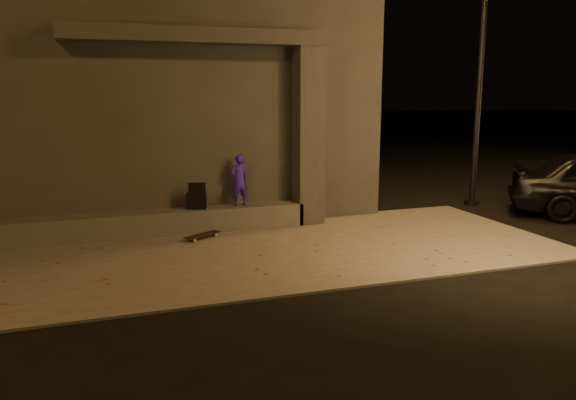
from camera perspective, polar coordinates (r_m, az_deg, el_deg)
name	(u,v)px	position (r m, az deg, el deg)	size (l,w,h in m)	color
ground	(290,292)	(7.98, 0.25, -9.30)	(120.00, 120.00, 0.00)	black
sidewalk	(252,252)	(9.78, -3.64, -5.31)	(11.00, 4.40, 0.04)	#635F57
building	(158,98)	(13.63, -13.06, 10.09)	(9.00, 5.10, 5.22)	#3A3734
ledge	(153,223)	(11.14, -13.55, -2.27)	(6.00, 0.55, 0.45)	#57544F
column	(308,137)	(11.62, 2.07, 6.45)	(0.55, 0.55, 3.60)	#3A3734
canopy	(199,36)	(11.08, -9.08, 16.15)	(5.00, 0.70, 0.28)	#3A3734
skateboarder	(239,180)	(11.28, -4.98, 2.03)	(0.38, 0.25, 1.04)	#361CB9
backpack	(196,199)	(11.16, -9.29, 0.06)	(0.42, 0.33, 0.53)	black
skateboard	(203,235)	(10.66, -8.67, -3.54)	(0.77, 0.57, 0.09)	black
street_lamp_2	(482,36)	(14.38, 19.15, 15.46)	(0.36, 0.36, 7.08)	black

